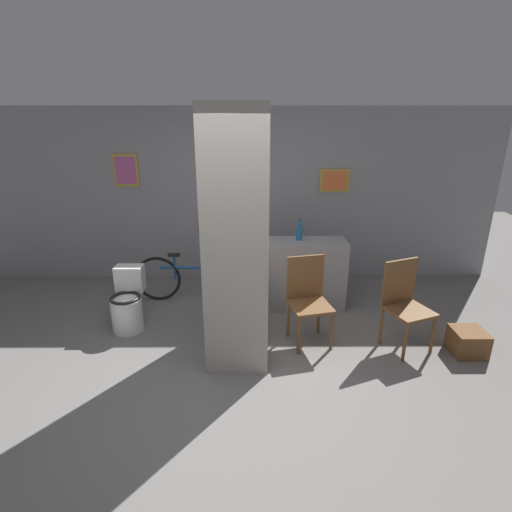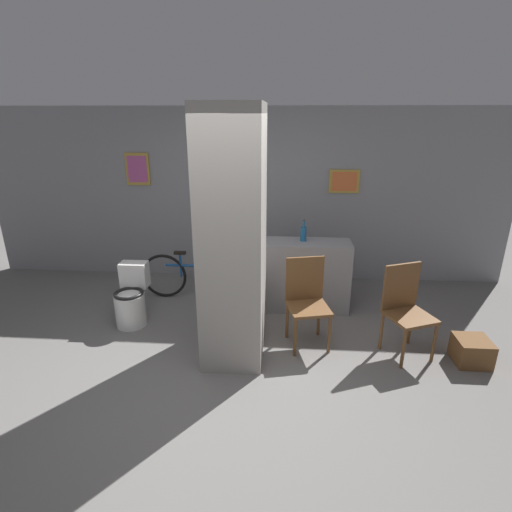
{
  "view_description": "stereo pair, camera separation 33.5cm",
  "coord_description": "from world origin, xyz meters",
  "px_view_note": "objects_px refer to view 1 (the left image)",
  "views": [
    {
      "loc": [
        0.29,
        -3.4,
        2.5
      ],
      "look_at": [
        0.32,
        0.92,
        0.95
      ],
      "focal_mm": 28.0,
      "sensor_mm": 36.0,
      "label": 1
    },
    {
      "loc": [
        0.62,
        -3.39,
        2.5
      ],
      "look_at": [
        0.32,
        0.92,
        0.95
      ],
      "focal_mm": 28.0,
      "sensor_mm": 36.0,
      "label": 2
    }
  ],
  "objects_px": {
    "toilet": "(128,304)",
    "chair_by_doorway": "(405,301)",
    "bicycle": "(194,278)",
    "bottle_tall": "(299,232)",
    "chair_near_pillar": "(308,296)"
  },
  "relations": [
    {
      "from": "toilet",
      "to": "chair_near_pillar",
      "type": "bearing_deg",
      "value": -7.58
    },
    {
      "from": "chair_near_pillar",
      "to": "chair_by_doorway",
      "type": "xyz_separation_m",
      "value": [
        1.05,
        -0.13,
        0.0
      ]
    },
    {
      "from": "bicycle",
      "to": "chair_near_pillar",
      "type": "bearing_deg",
      "value": -35.91
    },
    {
      "from": "toilet",
      "to": "bottle_tall",
      "type": "height_order",
      "value": "bottle_tall"
    },
    {
      "from": "chair_by_doorway",
      "to": "bottle_tall",
      "type": "bearing_deg",
      "value": 114.06
    },
    {
      "from": "chair_near_pillar",
      "to": "bicycle",
      "type": "xyz_separation_m",
      "value": [
        -1.45,
        1.05,
        -0.21
      ]
    },
    {
      "from": "chair_near_pillar",
      "to": "chair_by_doorway",
      "type": "bearing_deg",
      "value": -20.0
    },
    {
      "from": "chair_by_doorway",
      "to": "bottle_tall",
      "type": "xyz_separation_m",
      "value": [
        -1.07,
        1.03,
        0.49
      ]
    },
    {
      "from": "bicycle",
      "to": "toilet",
      "type": "bearing_deg",
      "value": -132.23
    },
    {
      "from": "chair_by_doorway",
      "to": "chair_near_pillar",
      "type": "bearing_deg",
      "value": 150.99
    },
    {
      "from": "toilet",
      "to": "chair_by_doorway",
      "type": "xyz_separation_m",
      "value": [
        3.19,
        -0.41,
        0.23
      ]
    },
    {
      "from": "toilet",
      "to": "chair_by_doorway",
      "type": "height_order",
      "value": "chair_by_doorway"
    },
    {
      "from": "bicycle",
      "to": "bottle_tall",
      "type": "xyz_separation_m",
      "value": [
        1.43,
        -0.15,
        0.7
      ]
    },
    {
      "from": "toilet",
      "to": "bicycle",
      "type": "xyz_separation_m",
      "value": [
        0.69,
        0.76,
        0.02
      ]
    },
    {
      "from": "toilet",
      "to": "chair_near_pillar",
      "type": "relative_size",
      "value": 0.74
    }
  ]
}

